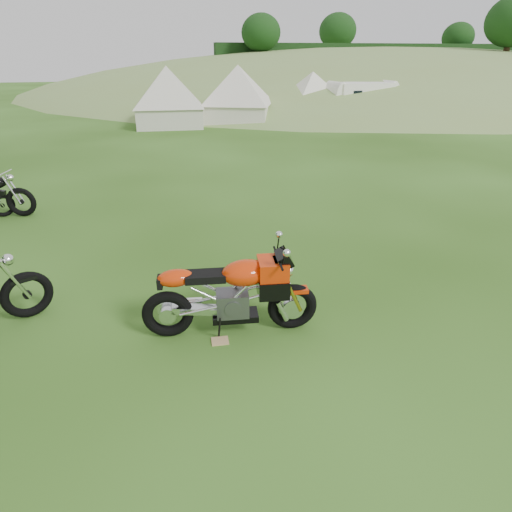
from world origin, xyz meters
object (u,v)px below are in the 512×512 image
object	(u,v)px
tent_mid	(238,95)
tent_right	(312,94)
plywood_board	(220,341)
caravan	(361,100)
tent_left	(168,98)
sport_motorcycle	(230,289)

from	to	relation	value
tent_mid	tent_right	xyz separation A→B (m)	(4.65, 1.33, -0.12)
plywood_board	caravan	distance (m)	22.44
plywood_board	tent_right	bearing A→B (deg)	65.99
tent_mid	tent_left	bearing A→B (deg)	-154.78
sport_motorcycle	tent_mid	distance (m)	19.15
sport_motorcycle	plywood_board	distance (m)	0.71
tent_right	caravan	bearing A→B (deg)	-26.93
tent_right	tent_left	bearing A→B (deg)	-174.85
caravan	tent_right	bearing A→B (deg)	152.76
tent_mid	tent_right	world-z (taller)	tent_mid
caravan	tent_left	bearing A→B (deg)	177.03
plywood_board	tent_left	bearing A→B (deg)	87.84
sport_motorcycle	tent_mid	xyz separation A→B (m)	(4.16, 18.68, 0.73)
sport_motorcycle	plywood_board	bearing A→B (deg)	-126.87
plywood_board	tent_mid	xyz separation A→B (m)	(4.35, 18.88, 1.38)
tent_left	tent_mid	bearing A→B (deg)	7.55
sport_motorcycle	tent_mid	size ratio (longest dim) A/B	0.69
sport_motorcycle	tent_mid	bearing A→B (deg)	85.27
plywood_board	tent_left	world-z (taller)	tent_left
sport_motorcycle	tent_mid	world-z (taller)	tent_mid
plywood_board	tent_right	size ratio (longest dim) A/B	0.08
plywood_board	caravan	size ratio (longest dim) A/B	0.05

